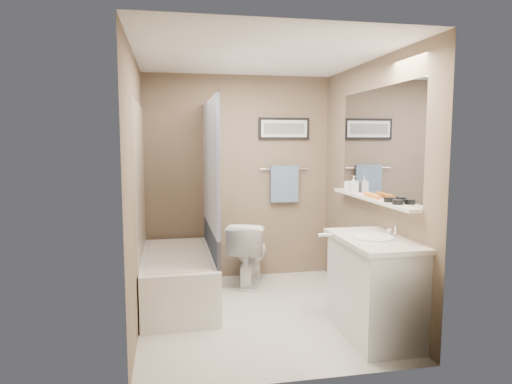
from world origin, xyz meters
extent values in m
plane|color=beige|center=(0.00, 0.00, 0.00)|extent=(2.50, 2.50, 0.00)
cube|color=white|center=(0.00, 0.00, 2.38)|extent=(2.20, 2.50, 0.04)
cube|color=brown|center=(0.00, 1.23, 1.20)|extent=(2.20, 0.04, 2.40)
cube|color=brown|center=(0.00, -1.23, 1.20)|extent=(2.20, 0.04, 2.40)
cube|color=brown|center=(-1.08, 0.00, 1.20)|extent=(0.04, 2.50, 2.40)
cube|color=brown|center=(1.08, 0.00, 1.20)|extent=(0.04, 2.50, 2.40)
cube|color=beige|center=(-1.09, 0.50, 1.00)|extent=(0.02, 1.55, 2.00)
cylinder|color=silver|center=(-0.40, 0.50, 2.05)|extent=(0.02, 1.55, 0.02)
cube|color=silver|center=(-0.40, 0.50, 1.40)|extent=(0.03, 1.45, 1.28)
cube|color=#28364C|center=(-0.40, 0.50, 0.58)|extent=(0.03, 1.45, 0.36)
cube|color=silver|center=(1.09, -0.15, 1.62)|extent=(0.02, 1.60, 1.00)
cube|color=silver|center=(1.04, -0.15, 1.10)|extent=(0.12, 1.60, 0.03)
cylinder|color=silver|center=(0.55, 1.22, 1.30)|extent=(0.60, 0.02, 0.02)
cube|color=#86A5C3|center=(0.55, 1.20, 1.12)|extent=(0.34, 0.05, 0.44)
cube|color=black|center=(0.55, 1.23, 1.78)|extent=(0.62, 0.02, 0.26)
cube|color=white|center=(0.55, 1.22, 1.78)|extent=(0.56, 0.00, 0.20)
cube|color=#595959|center=(0.55, 1.22, 1.78)|extent=(0.50, 0.00, 0.13)
cube|color=silver|center=(0.55, -1.24, 1.00)|extent=(0.80, 0.02, 2.00)
cylinder|color=silver|center=(0.22, -1.19, 1.00)|extent=(0.10, 0.02, 0.02)
cube|color=white|center=(-0.75, 0.45, 0.25)|extent=(0.73, 1.51, 0.50)
cube|color=white|center=(-0.75, 0.45, 0.50)|extent=(0.56, 1.36, 0.02)
imported|color=white|center=(0.07, 0.92, 0.37)|extent=(0.63, 0.81, 0.73)
cube|color=silver|center=(0.85, -0.66, 0.40)|extent=(0.50, 0.90, 0.80)
cube|color=beige|center=(0.84, -0.66, 0.82)|extent=(0.54, 0.96, 0.04)
cylinder|color=white|center=(0.83, -0.66, 0.85)|extent=(0.34, 0.34, 0.01)
cylinder|color=silver|center=(1.03, -0.66, 0.89)|extent=(0.02, 0.02, 0.10)
sphere|color=silver|center=(1.03, -0.56, 0.87)|extent=(0.05, 0.05, 0.05)
cylinder|color=black|center=(1.04, -0.66, 1.14)|extent=(0.09, 0.09, 0.04)
cylinder|color=black|center=(1.04, -0.51, 1.14)|extent=(0.09, 0.09, 0.04)
cylinder|color=orange|center=(1.04, -0.24, 1.14)|extent=(0.05, 0.22, 0.04)
cylinder|color=orange|center=(1.04, -0.16, 1.14)|extent=(0.05, 0.22, 0.04)
cube|color=pink|center=(1.04, 0.00, 1.12)|extent=(0.04, 0.16, 0.01)
cylinder|color=white|center=(1.04, 0.41, 1.17)|extent=(0.08, 0.08, 0.10)
imported|color=#999999|center=(1.04, 0.25, 1.20)|extent=(0.08, 0.08, 0.17)
camera|label=1|loc=(-0.82, -4.10, 1.64)|focal=32.00mm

